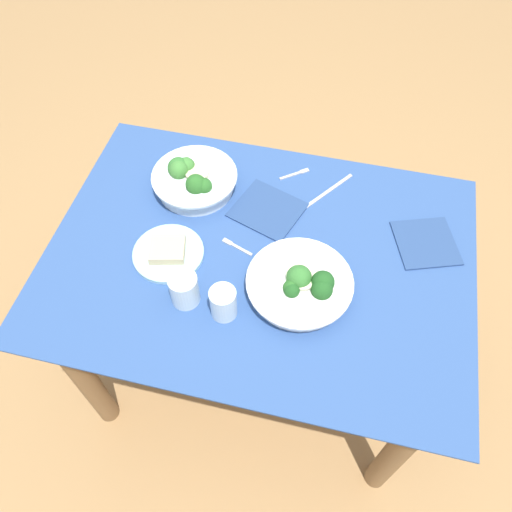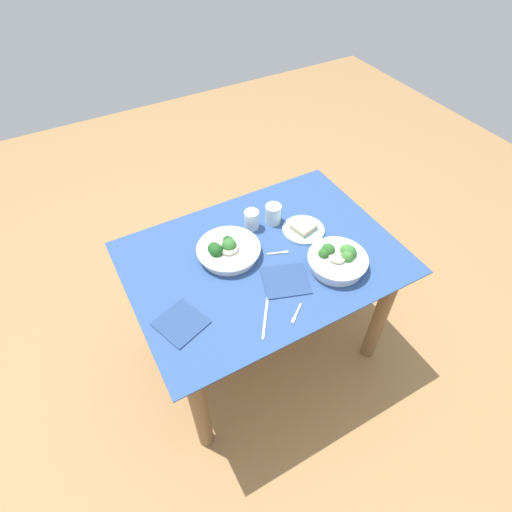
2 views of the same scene
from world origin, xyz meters
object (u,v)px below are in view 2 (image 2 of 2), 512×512
Objects in this scene: water_glass_center at (252,220)px; table_knife_left at (265,317)px; water_glass_side at (273,214)px; fork_by_near_bowl at (279,253)px; broccoli_bowl_near at (338,260)px; napkin_folded_upper at (181,323)px; napkin_folded_lower at (286,281)px; bread_side_plate at (303,229)px; broccoli_bowl_far at (227,250)px; fork_by_far_bowl at (296,314)px.

water_glass_center is 0.47× the size of table_knife_left.
fork_by_near_bowl is (-0.08, -0.19, -0.04)m from water_glass_side.
broccoli_bowl_near is 2.73× the size of water_glass_center.
napkin_folded_upper is 0.89× the size of napkin_folded_lower.
bread_side_plate is 0.19m from fork_by_near_bowl.
table_knife_left is (-0.02, -0.36, -0.03)m from broccoli_bowl_far.
broccoli_bowl_far reaches higher than napkin_folded_upper.
water_glass_side reaches higher than fork_by_near_bowl.
napkin_folded_lower is at bearing -19.16° from table_knife_left.
fork_by_far_bowl is 0.51× the size of napkin_folded_upper.
fork_by_far_bowl is 0.43× the size of table_knife_left.
fork_by_near_bowl is (0.02, -0.21, -0.04)m from water_glass_center.
bread_side_plate is 0.72m from napkin_folded_upper.
table_knife_left is at bearing -168.34° from broccoli_bowl_near.
napkin_folded_upper is (-0.69, 0.05, -0.04)m from broccoli_bowl_near.
napkin_folded_upper reaches higher than table_knife_left.
water_glass_center is at bearing 12.63° from table_knife_left.
bread_side_plate is 0.99× the size of table_knife_left.
fork_by_far_bowl is (-0.09, -0.52, -0.04)m from water_glass_center.
broccoli_bowl_far is at bearing 36.70° from napkin_folded_upper.
broccoli_bowl_far is 0.21m from water_glass_center.
napkin_folded_lower is at bearing -112.45° from water_glass_side.
napkin_folded_upper is (-0.40, 0.18, 0.00)m from fork_by_far_bowl.
water_glass_side is 1.01× the size of fork_by_near_bowl.
napkin_folded_lower is at bearing -145.21° from fork_by_far_bowl.
broccoli_bowl_far is 0.37m from table_knife_left.
fork_by_far_bowl is 0.46× the size of napkin_folded_lower.
bread_side_plate is (0.37, -0.03, -0.02)m from broccoli_bowl_far.
broccoli_bowl_far is at bearing 120.13° from napkin_folded_lower.
broccoli_bowl_near is 0.24m from napkin_folded_lower.
fork_by_far_bowl is at bearing -156.03° from broccoli_bowl_near.
bread_side_plate is 2.29× the size of fork_by_far_bowl.
bread_side_plate is 1.04× the size of napkin_folded_lower.
broccoli_bowl_far is 3.25× the size of fork_by_far_bowl.
broccoli_bowl_near reaches higher than broccoli_bowl_far.
broccoli_bowl_far is 1.40× the size of table_knife_left.
broccoli_bowl_near is 2.68× the size of water_glass_side.
water_glass_center is at bearing 30.89° from broccoli_bowl_far.
fork_by_far_bowl is at bearing -111.08° from water_glass_side.
fork_by_near_bowl is 0.47× the size of table_knife_left.
table_knife_left is at bearing -139.80° from bread_side_plate.
fork_by_far_bowl is 0.33m from fork_by_near_bowl.
water_glass_center is 0.50× the size of napkin_folded_lower.
water_glass_side is 0.21m from fork_by_near_bowl.
broccoli_bowl_near reaches higher than napkin_folded_lower.
bread_side_plate reaches higher than napkin_folded_upper.
napkin_folded_upper reaches higher than fork_by_far_bowl.
broccoli_bowl_far reaches higher than napkin_folded_lower.
napkin_folded_upper is at bearing -143.30° from broccoli_bowl_far.
broccoli_bowl_near is at bearing -42.94° from table_knife_left.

